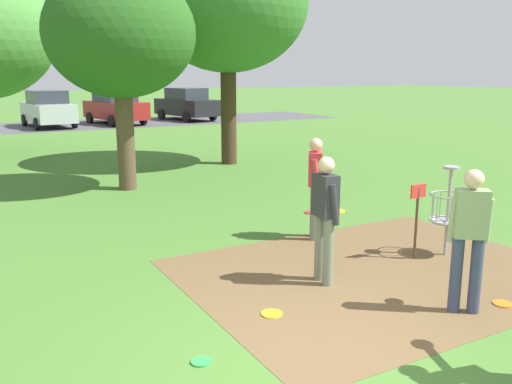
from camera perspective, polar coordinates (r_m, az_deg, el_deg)
The scene contains 16 objects.
ground_plane at distance 5.50m, azimuth 6.61°, elevation -18.00°, with size 160.00×160.00×0.00m, color #47752D.
dirt_tee_pad at distance 8.00m, azimuth 12.43°, elevation -8.18°, with size 5.27×4.08×0.01m, color brown.
disc_golf_basket at distance 8.79m, azimuth 19.06°, elevation -1.57°, with size 0.98×0.58×1.39m.
player_foreground_watching at distance 7.24m, azimuth 7.20°, elevation -2.15°, with size 0.42×0.48×1.71m.
player_throwing at distance 9.19m, azimuth 6.17°, elevation 1.00°, with size 0.45×0.48×1.71m.
player_waiting_left at distance 6.75m, azimuth 21.30°, elevation -4.00°, with size 0.47×0.45×1.71m.
frisbee_by_tee at distance 6.56m, azimuth 1.64°, elevation -12.55°, with size 0.25×0.25×0.02m, color gold.
frisbee_mid_grass at distance 7.45m, azimuth 24.27°, elevation -10.55°, with size 0.24×0.24×0.02m, color orange.
frisbee_far_left at distance 5.62m, azimuth -5.73°, elevation -17.14°, with size 0.20×0.20×0.02m, color green.
frisbee_far_right at distance 11.06m, azimuth 5.71°, elevation -2.12°, with size 0.25×0.25×0.02m, color red.
tree_near_left at distance 16.80m, azimuth -2.98°, elevation 19.02°, with size 4.71×4.71×6.73m.
tree_near_right at distance 13.32m, azimuth -13.93°, elevation 15.60°, with size 3.44×3.44×5.08m.
parking_lot_strip at distance 30.17m, azimuth -23.85°, elevation 6.12°, with size 36.00×6.00×0.01m, color #4C4C51.
parked_car_center_left at distance 29.88m, azimuth -20.82°, elevation 8.09°, with size 2.26×4.35×1.84m.
parked_car_center_right at distance 30.52m, azimuth -14.41°, elevation 8.58°, with size 2.62×4.48×1.84m.
parked_car_rightmost at distance 32.29m, azimuth -7.23°, elevation 9.06°, with size 2.64×4.48×1.84m.
Camera 1 is at (-2.82, -3.82, 2.78)m, focal length 38.48 mm.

